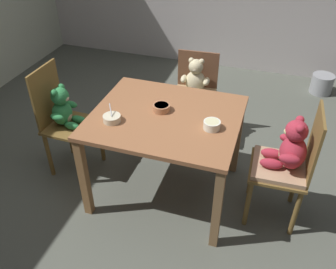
{
  "coord_description": "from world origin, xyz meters",
  "views": [
    {
      "loc": [
        0.69,
        -2.07,
        2.16
      ],
      "look_at": [
        0.0,
        0.05,
        0.53
      ],
      "focal_mm": 38.42,
      "sensor_mm": 36.0,
      "label": 1
    }
  ],
  "objects_px": {
    "teddy_chair_far_center": "(195,88)",
    "porridge_bowl_white_near_right": "(212,125)",
    "porridge_bowl_cream_near_left": "(112,118)",
    "porridge_bowl_terracotta_center": "(161,108)",
    "teddy_chair_near_left": "(64,114)",
    "dining_table": "(166,127)",
    "teddy_chair_near_right": "(288,156)",
    "metal_pail": "(322,84)"
  },
  "relations": [
    {
      "from": "teddy_chair_near_right",
      "to": "porridge_bowl_white_near_right",
      "type": "height_order",
      "value": "teddy_chair_near_right"
    },
    {
      "from": "dining_table",
      "to": "porridge_bowl_cream_near_left",
      "type": "xyz_separation_m",
      "value": [
        -0.34,
        -0.19,
        0.13
      ]
    },
    {
      "from": "teddy_chair_near_right",
      "to": "porridge_bowl_cream_near_left",
      "type": "xyz_separation_m",
      "value": [
        -1.23,
        -0.2,
        0.19
      ]
    },
    {
      "from": "teddy_chair_far_center",
      "to": "metal_pail",
      "type": "xyz_separation_m",
      "value": [
        1.25,
        1.34,
        -0.43
      ]
    },
    {
      "from": "teddy_chair_near_right",
      "to": "teddy_chair_near_left",
      "type": "xyz_separation_m",
      "value": [
        -1.79,
        0.02,
        -0.02
      ]
    },
    {
      "from": "metal_pail",
      "to": "teddy_chair_near_left",
      "type": "bearing_deg",
      "value": -135.55
    },
    {
      "from": "teddy_chair_far_center",
      "to": "porridge_bowl_cream_near_left",
      "type": "distance_m",
      "value": 1.08
    },
    {
      "from": "porridge_bowl_cream_near_left",
      "to": "teddy_chair_far_center",
      "type": "bearing_deg",
      "value": 70.55
    },
    {
      "from": "teddy_chair_near_right",
      "to": "metal_pail",
      "type": "xyz_separation_m",
      "value": [
        0.37,
        2.14,
        -0.46
      ]
    },
    {
      "from": "dining_table",
      "to": "teddy_chair_far_center",
      "type": "height_order",
      "value": "teddy_chair_far_center"
    },
    {
      "from": "teddy_chair_far_center",
      "to": "teddy_chair_near_left",
      "type": "distance_m",
      "value": 1.2
    },
    {
      "from": "dining_table",
      "to": "porridge_bowl_terracotta_center",
      "type": "height_order",
      "value": "porridge_bowl_terracotta_center"
    },
    {
      "from": "teddy_chair_far_center",
      "to": "porridge_bowl_white_near_right",
      "type": "relative_size",
      "value": 7.23
    },
    {
      "from": "teddy_chair_near_right",
      "to": "porridge_bowl_white_near_right",
      "type": "bearing_deg",
      "value": 5.0
    },
    {
      "from": "teddy_chair_far_center",
      "to": "porridge_bowl_terracotta_center",
      "type": "distance_m",
      "value": 0.79
    },
    {
      "from": "teddy_chair_near_left",
      "to": "porridge_bowl_terracotta_center",
      "type": "bearing_deg",
      "value": 2.61
    },
    {
      "from": "porridge_bowl_white_near_right",
      "to": "porridge_bowl_cream_near_left",
      "type": "relative_size",
      "value": 0.93
    },
    {
      "from": "porridge_bowl_white_near_right",
      "to": "teddy_chair_near_right",
      "type": "bearing_deg",
      "value": 7.12
    },
    {
      "from": "porridge_bowl_cream_near_left",
      "to": "dining_table",
      "type": "bearing_deg",
      "value": 29.44
    },
    {
      "from": "teddy_chair_far_center",
      "to": "teddy_chair_near_right",
      "type": "bearing_deg",
      "value": 43.9
    },
    {
      "from": "teddy_chair_near_left",
      "to": "metal_pail",
      "type": "relative_size",
      "value": 3.72
    },
    {
      "from": "porridge_bowl_white_near_right",
      "to": "porridge_bowl_cream_near_left",
      "type": "distance_m",
      "value": 0.7
    },
    {
      "from": "porridge_bowl_terracotta_center",
      "to": "dining_table",
      "type": "bearing_deg",
      "value": -45.06
    },
    {
      "from": "dining_table",
      "to": "teddy_chair_near_right",
      "type": "relative_size",
      "value": 1.13
    },
    {
      "from": "teddy_chair_far_center",
      "to": "metal_pail",
      "type": "height_order",
      "value": "teddy_chair_far_center"
    },
    {
      "from": "dining_table",
      "to": "teddy_chair_near_left",
      "type": "bearing_deg",
      "value": 178.15
    },
    {
      "from": "dining_table",
      "to": "porridge_bowl_white_near_right",
      "type": "xyz_separation_m",
      "value": [
        0.35,
        -0.06,
        0.13
      ]
    },
    {
      "from": "dining_table",
      "to": "porridge_bowl_terracotta_center",
      "type": "bearing_deg",
      "value": 134.94
    },
    {
      "from": "teddy_chair_far_center",
      "to": "porridge_bowl_white_near_right",
      "type": "height_order",
      "value": "teddy_chair_far_center"
    },
    {
      "from": "teddy_chair_far_center",
      "to": "teddy_chair_near_left",
      "type": "height_order",
      "value": "teddy_chair_near_left"
    },
    {
      "from": "metal_pail",
      "to": "teddy_chair_far_center",
      "type": "bearing_deg",
      "value": -132.92
    },
    {
      "from": "teddy_chair_far_center",
      "to": "porridge_bowl_terracotta_center",
      "type": "bearing_deg",
      "value": -8.57
    },
    {
      "from": "metal_pail",
      "to": "porridge_bowl_terracotta_center",
      "type": "bearing_deg",
      "value": -122.05
    },
    {
      "from": "teddy_chair_near_left",
      "to": "dining_table",
      "type": "bearing_deg",
      "value": -0.74
    },
    {
      "from": "teddy_chair_far_center",
      "to": "teddy_chair_near_right",
      "type": "height_order",
      "value": "teddy_chair_near_right"
    },
    {
      "from": "teddy_chair_near_left",
      "to": "porridge_bowl_white_near_right",
      "type": "height_order",
      "value": "teddy_chair_near_left"
    },
    {
      "from": "dining_table",
      "to": "metal_pail",
      "type": "height_order",
      "value": "dining_table"
    },
    {
      "from": "dining_table",
      "to": "teddy_chair_far_center",
      "type": "bearing_deg",
      "value": 88.94
    },
    {
      "from": "porridge_bowl_terracotta_center",
      "to": "porridge_bowl_cream_near_left",
      "type": "bearing_deg",
      "value": -139.82
    },
    {
      "from": "porridge_bowl_white_near_right",
      "to": "porridge_bowl_terracotta_center",
      "type": "xyz_separation_m",
      "value": [
        -0.4,
        0.11,
        -0.0
      ]
    },
    {
      "from": "porridge_bowl_white_near_right",
      "to": "teddy_chair_far_center",
      "type": "bearing_deg",
      "value": 111.16
    },
    {
      "from": "porridge_bowl_cream_near_left",
      "to": "porridge_bowl_terracotta_center",
      "type": "relative_size",
      "value": 0.97
    }
  ]
}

